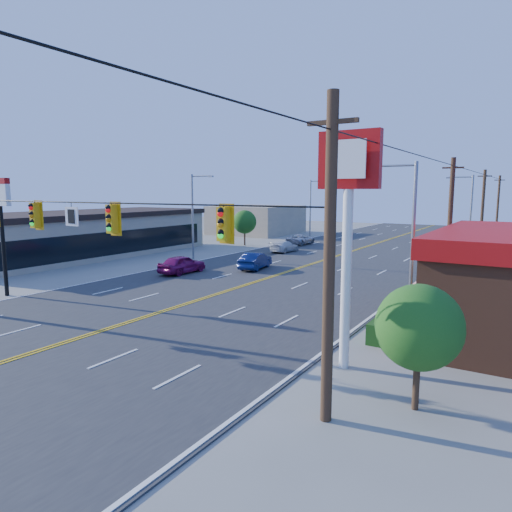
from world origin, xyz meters
The scene contains 21 objects.
ground centered at (0.00, 0.00, 0.00)m, with size 160.00×160.00×0.00m, color gray.
road centered at (0.00, 20.00, 0.03)m, with size 20.00×120.00×0.06m, color #2D2D30.
signal_span centered at (-0.12, 0.00, 4.89)m, with size 24.32×0.34×9.00m.
kfc_pylon centered at (11.00, 4.00, 6.04)m, with size 2.20×0.36×8.50m.
strip_mall centered at (-22.00, 18.00, 2.25)m, with size 10.40×26.40×4.40m.
pizza_hut_sign centered at (-11.00, 4.00, 5.18)m, with size 1.90×0.30×6.85m.
streetlight_se centered at (10.79, 14.00, 4.51)m, with size 2.55×0.25×8.00m.
streetlight_ne centered at (10.79, 38.00, 4.51)m, with size 2.55×0.25×8.00m.
streetlight_sw centered at (-10.79, 22.00, 4.51)m, with size 2.55×0.25×8.00m.
streetlight_nw centered at (-10.79, 48.00, 4.51)m, with size 2.55×0.25×8.00m.
utility_pole_near centered at (12.20, 18.00, 4.20)m, with size 0.28×0.28×8.40m, color #47301E.
utility_pole_mid centered at (12.20, 36.00, 4.20)m, with size 0.28×0.28×8.40m, color #47301E.
utility_pole_far centered at (12.20, 54.00, 4.20)m, with size 0.28×0.28×8.40m, color #47301E.
tree_kfc_rear centered at (13.50, 22.00, 2.93)m, with size 2.94×2.94×4.41m.
tree_kfc_front centered at (14.00, 2.00, 2.51)m, with size 2.52×2.52×3.78m.
tree_west centered at (-13.00, 34.00, 2.79)m, with size 2.80×2.80×4.20m.
bld_west_far centered at (-20.00, 48.00, 2.10)m, with size 11.00×12.00×4.20m, color tan.
car_magenta centered at (-6.73, 15.48, 0.71)m, with size 1.68×4.19×1.43m, color #7D0D50.
car_blue centered at (-2.91, 20.19, 0.68)m, with size 1.44×4.14×1.36m, color #0D194C.
car_white centered at (-5.91, 30.84, 0.59)m, with size 1.65×4.06×1.18m, color silver.
car_silver centered at (-7.47, 37.90, 0.62)m, with size 2.05×4.45×1.24m, color #B1B0B6.
Camera 1 is at (16.72, -11.36, 6.43)m, focal length 32.00 mm.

